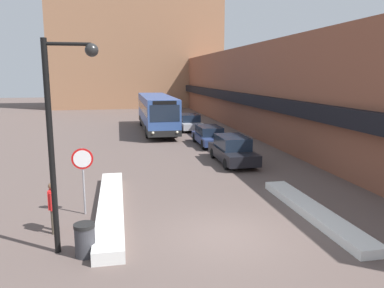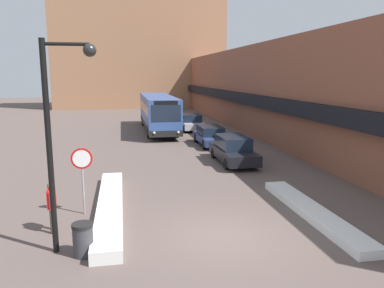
% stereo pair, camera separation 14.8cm
% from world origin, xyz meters
% --- Properties ---
extents(ground_plane, '(160.00, 160.00, 0.00)m').
position_xyz_m(ground_plane, '(0.00, 0.00, 0.00)').
color(ground_plane, brown).
extents(building_row_right, '(5.50, 60.00, 7.48)m').
position_xyz_m(building_row_right, '(9.97, 24.00, 3.73)').
color(building_row_right, brown).
rests_on(building_row_right, ground_plane).
extents(building_backdrop_far, '(26.00, 8.00, 17.05)m').
position_xyz_m(building_backdrop_far, '(0.00, 50.14, 8.52)').
color(building_backdrop_far, '#996B4C').
rests_on(building_backdrop_far, ground_plane).
extents(snow_bank_left, '(0.90, 8.31, 0.39)m').
position_xyz_m(snow_bank_left, '(-3.60, 2.90, 0.19)').
color(snow_bank_left, silver).
rests_on(snow_bank_left, ground_plane).
extents(snow_bank_right, '(0.90, 6.83, 0.30)m').
position_xyz_m(snow_bank_right, '(3.60, 1.07, 0.15)').
color(snow_bank_right, silver).
rests_on(snow_bank_right, ground_plane).
extents(city_bus, '(2.56, 12.58, 3.19)m').
position_xyz_m(city_bus, '(0.16, 22.99, 1.73)').
color(city_bus, '#335193').
rests_on(city_bus, ground_plane).
extents(parked_car_front, '(1.81, 4.68, 1.55)m').
position_xyz_m(parked_car_front, '(3.20, 9.63, 0.76)').
color(parked_car_front, black).
rests_on(parked_car_front, ground_plane).
extents(parked_car_middle, '(1.80, 4.58, 1.38)m').
position_xyz_m(parked_car_middle, '(3.20, 15.29, 0.70)').
color(parked_car_middle, navy).
rests_on(parked_car_middle, ground_plane).
extents(parked_car_back, '(1.91, 4.27, 1.47)m').
position_xyz_m(parked_car_back, '(3.20, 23.02, 0.73)').
color(parked_car_back, '#B7B7BC').
rests_on(parked_car_back, ground_plane).
extents(stop_sign, '(0.76, 0.08, 2.46)m').
position_xyz_m(stop_sign, '(-4.52, 2.78, 1.79)').
color(stop_sign, gray).
rests_on(stop_sign, ground_plane).
extents(street_lamp, '(1.46, 0.36, 5.97)m').
position_xyz_m(street_lamp, '(-4.74, -0.15, 3.73)').
color(street_lamp, black).
rests_on(street_lamp, ground_plane).
extents(pedestrian, '(0.23, 0.54, 1.66)m').
position_xyz_m(pedestrian, '(-5.36, 1.32, 1.00)').
color(pedestrian, brown).
rests_on(pedestrian, ground_plane).
extents(trash_bin, '(0.59, 0.59, 0.95)m').
position_xyz_m(trash_bin, '(-4.24, -0.54, 0.48)').
color(trash_bin, '#38383D').
rests_on(trash_bin, ground_plane).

